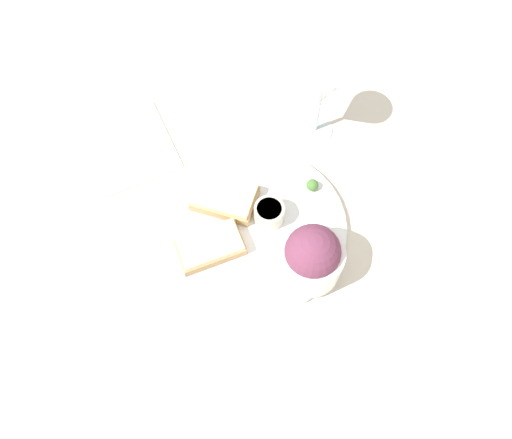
{
  "coord_description": "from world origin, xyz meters",
  "views": [
    {
      "loc": [
        -0.05,
        -0.34,
        0.73
      ],
      "look_at": [
        0.0,
        0.0,
        0.03
      ],
      "focal_mm": 35.0,
      "sensor_mm": 36.0,
      "label": 1
    }
  ],
  "objects": [
    {
      "name": "cheese_toast_far",
      "position": [
        -0.08,
        -0.03,
        0.03
      ],
      "size": [
        0.11,
        0.08,
        0.03
      ],
      "color": "tan",
      "rests_on": "dinner_plate"
    },
    {
      "name": "dinner_plate",
      "position": [
        0.0,
        0.0,
        0.01
      ],
      "size": [
        0.29,
        0.29,
        0.01
      ],
      "color": "white",
      "rests_on": "ground_plane"
    },
    {
      "name": "cheese_toast_near",
      "position": [
        -0.04,
        0.05,
        0.03
      ],
      "size": [
        0.12,
        0.1,
        0.03
      ],
      "color": "tan",
      "rests_on": "dinner_plate"
    },
    {
      "name": "sauce_ramekin",
      "position": [
        0.02,
        0.01,
        0.03
      ],
      "size": [
        0.05,
        0.05,
        0.04
      ],
      "color": "beige",
      "rests_on": "dinner_plate"
    },
    {
      "name": "wine_glass",
      "position": [
        0.13,
        0.18,
        0.11
      ],
      "size": [
        0.08,
        0.08,
        0.15
      ],
      "color": "silver",
      "rests_on": "ground_plane"
    },
    {
      "name": "ground_plane",
      "position": [
        0.0,
        0.0,
        0.0
      ],
      "size": [
        4.0,
        4.0,
        0.0
      ],
      "primitive_type": "plane",
      "color": "beige"
    },
    {
      "name": "garnish",
      "position": [
        0.1,
        0.05,
        0.02
      ],
      "size": [
        0.02,
        0.02,
        0.02
      ],
      "color": "#477533",
      "rests_on": "dinner_plate"
    },
    {
      "name": "fork",
      "position": [
        0.26,
        0.06,
        0.0
      ],
      "size": [
        0.18,
        0.06,
        0.01
      ],
      "color": "silver",
      "rests_on": "ground_plane"
    },
    {
      "name": "salad_bowl",
      "position": [
        0.07,
        -0.08,
        0.06
      ],
      "size": [
        0.1,
        0.1,
        0.11
      ],
      "color": "white",
      "rests_on": "dinner_plate"
    },
    {
      "name": "napkin",
      "position": [
        -0.2,
        0.19,
        0.0
      ],
      "size": [
        0.18,
        0.19,
        0.01
      ],
      "color": "beige",
      "rests_on": "ground_plane"
    }
  ]
}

